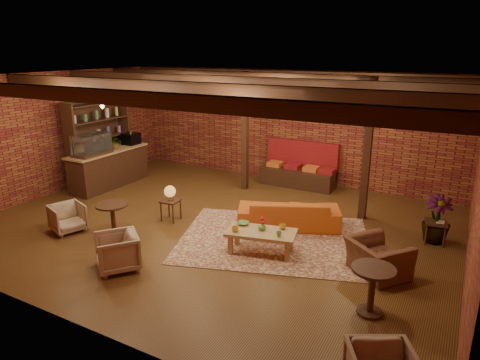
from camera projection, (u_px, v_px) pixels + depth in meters
The scene contains 27 objects.
floor at pixel (214, 225), 9.55m from camera, with size 10.00×10.00×0.00m, color #3A230E.
ceiling at pixel (211, 78), 8.60m from camera, with size 10.00×8.00×0.02m, color black.
wall_back at pixel (286, 126), 12.43m from camera, with size 10.00×0.02×3.20m, color maroon.
wall_front at pixel (53, 217), 5.72m from camera, with size 10.00×0.02×3.20m, color maroon.
wall_left at pixel (53, 133), 11.37m from camera, with size 0.02×8.00×3.20m, color maroon.
wall_right at pixel (479, 191), 6.78m from camera, with size 0.02×8.00×3.20m, color maroon.
ceiling_beams at pixel (211, 84), 8.64m from camera, with size 9.80×6.40×0.22m, color #321D10, non-canonical shape.
ceiling_pipe at pixel (248, 89), 10.05m from camera, with size 0.12×0.12×9.60m, color black.
post_left at pixel (245, 132), 11.53m from camera, with size 0.16×0.16×3.20m, color #321D10.
post_right at pixel (367, 150), 9.47m from camera, with size 0.16×0.16×3.20m, color #321D10.
service_counter at pixel (109, 158), 12.03m from camera, with size 0.80×2.50×1.60m, color #321D10, non-canonical shape.
plant_counter at pixel (115, 143), 12.03m from camera, with size 0.35×0.39×0.30m, color #337F33.
shelving_hutch at pixel (100, 142), 12.18m from camera, with size 0.52×2.00×2.40m, color #321D10, non-canonical shape.
banquette at pixel (298, 169), 12.10m from camera, with size 2.10×0.70×1.00m, color maroon, non-canonical shape.
service_sign at pixel (294, 105), 11.18m from camera, with size 0.86×0.06×0.30m, color orange.
ceiling_spotlights at pixel (211, 95), 8.70m from camera, with size 6.40×4.40×0.28m, color black, non-canonical shape.
rug at pixel (274, 239), 8.80m from camera, with size 3.79×2.90×0.01m, color maroon.
sofa at pixel (289, 213), 9.35m from camera, with size 2.19×0.86×0.64m, color #B75019.
coffee_table at pixel (261, 233), 8.13m from camera, with size 1.42×0.93×0.70m.
side_table_lamp at pixel (170, 194), 9.61m from camera, with size 0.42×0.42×0.82m.
round_table_left at pixel (113, 214), 8.88m from camera, with size 0.66×0.66×0.69m.
armchair_a at pixel (68, 217), 9.12m from camera, with size 0.64×0.60×0.66m, color beige.
armchair_b at pixel (117, 250), 7.53m from camera, with size 0.70×0.66×0.73m, color beige.
armchair_right at pixel (378, 252), 7.32m from camera, with size 0.96×0.62×0.84m, color brown.
side_table_book at pixel (436, 223), 8.52m from camera, with size 0.47×0.47×0.48m.
round_table_right at pixel (372, 283), 6.21m from camera, with size 0.64×0.64×0.75m.
plant_tall at pixel (443, 173), 8.28m from camera, with size 1.63×1.63×2.91m, color #4C7F4C.
Camera 1 is at (4.75, -7.47, 3.76)m, focal length 32.00 mm.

